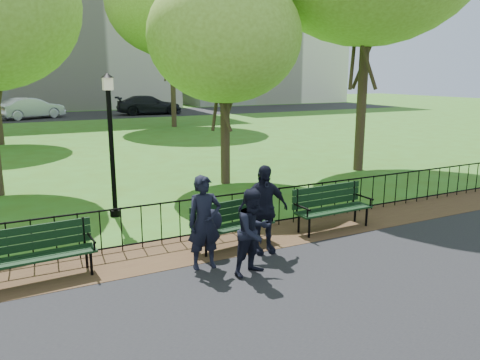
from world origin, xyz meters
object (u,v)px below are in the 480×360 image
park_bench_left_a (39,247)px  park_bench_right_a (331,203)px  tree_near_e (225,37)px  sedan_dark (149,105)px  tree_far_e (170,1)px  person_left (204,222)px  person_right (263,209)px  sedan_silver (31,108)px  park_bench_main (223,220)px  lamppost (111,140)px  person_mid (254,232)px

park_bench_left_a → park_bench_right_a: bearing=-3.7°
tree_near_e → sedan_dark: tree_near_e is taller
tree_far_e → person_left: size_ratio=6.76×
park_bench_right_a → person_right: size_ratio=1.09×
park_bench_right_a → sedan_silver: 32.51m
tree_near_e → person_right: size_ratio=3.75×
park_bench_main → lamppost: (-1.40, 3.26, 1.26)m
lamppost → person_right: size_ratio=1.99×
park_bench_main → person_right: person_right is taller
park_bench_left_a → park_bench_main: bearing=-5.6°
tree_near_e → person_mid: tree_near_e is taller
sedan_dark → tree_far_e: bearing=178.0°
lamppost → sedan_silver: 29.08m
park_bench_left_a → lamppost: 3.90m
sedan_silver → person_right: bearing=159.2°
park_bench_left_a → person_left: 2.80m
park_bench_left_a → sedan_silver: (1.81, 32.18, 0.26)m
park_bench_left_a → lamppost: lamppost is taller
park_bench_left_a → tree_near_e: bearing=37.9°
person_mid → tree_near_e: bearing=53.3°
tree_far_e → person_right: bearing=-104.9°
lamppost → person_mid: (1.39, -4.56, -1.10)m
person_left → tree_near_e: bearing=67.1°
park_bench_main → tree_far_e: 23.90m
park_bench_left_a → tree_near_e: 8.73m
park_bench_main → tree_near_e: size_ratio=0.27×
park_bench_left_a → tree_near_e: (5.88, 5.13, 3.92)m
person_left → sedan_dark: size_ratio=0.30×
person_mid → person_left: bearing=120.6°
tree_far_e → lamppost: bearing=-113.3°
park_bench_right_a → sedan_dark: size_ratio=0.34×
tree_near_e → person_left: 7.67m
sedan_silver → person_mid: bearing=158.0°
park_bench_main → park_bench_left_a: size_ratio=0.98×
lamppost → sedan_silver: (-0.13, 29.06, -1.04)m
park_bench_main → tree_far_e: size_ratio=0.16×
sedan_dark → park_bench_right_a: bearing=176.2°
park_bench_right_a → person_mid: size_ratio=1.24×
tree_far_e → person_mid: 25.05m
person_right → sedan_silver: person_right is taller
sedan_silver → sedan_dark: (9.43, -0.17, -0.02)m
person_mid → person_right: bearing=36.1°
tree_near_e → person_left: (-3.21, -5.94, -3.65)m
park_bench_right_a → person_left: person_left is taller
tree_far_e → sedan_silver: bearing=127.5°
park_bench_right_a → lamppost: (-4.11, 3.17, 1.27)m
person_mid → person_right: (0.65, 0.82, 0.10)m
lamppost → person_mid: size_ratio=2.26×
sedan_dark → person_mid: bearing=172.0°
tree_near_e → person_left: tree_near_e is taller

